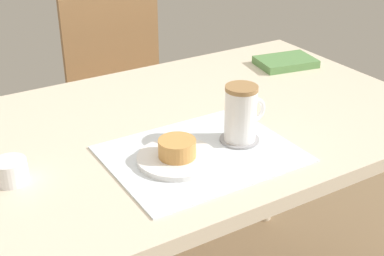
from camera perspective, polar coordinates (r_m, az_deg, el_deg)
dining_table at (r=1.39m, az=-1.62°, el=-2.23°), size 1.33×0.80×0.75m
wooden_chair at (r=2.11m, az=-7.17°, el=2.77°), size 0.45×0.45×0.89m
placemat at (r=1.21m, az=0.99°, el=-2.77°), size 0.41×0.32×0.00m
pastry_plate at (r=1.17m, az=-1.58°, el=-3.27°), size 0.18×0.18×0.01m
pastry at (r=1.16m, az=-1.60°, el=-2.16°), size 0.08×0.08×0.04m
coffee_coaster at (r=1.26m, az=5.08°, el=-1.23°), size 0.09×0.09×0.00m
coffee_mug at (r=1.23m, az=5.29°, el=1.63°), size 0.11×0.08×0.13m
sugar_bowl at (r=1.16m, az=-18.78°, el=-4.39°), size 0.07×0.07×0.05m
small_book at (r=1.76m, az=9.96°, el=6.96°), size 0.20×0.15×0.02m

